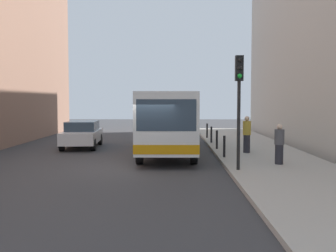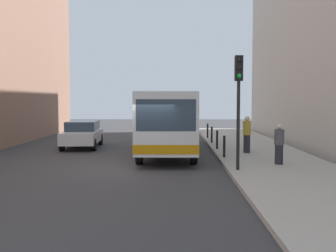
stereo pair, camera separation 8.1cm
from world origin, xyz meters
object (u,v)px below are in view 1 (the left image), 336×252
object	(u,v)px
bollard_mid	(217,140)
pedestrian_near_signal	(279,144)
bus	(168,118)
traffic_light	(239,91)
bollard_near	(224,146)
bollard_farthest	(207,131)
bollard_far	(211,135)
car_beside_bus	(82,134)
pedestrian_mid_sidewalk	(247,134)

from	to	relation	value
bollard_mid	pedestrian_near_signal	size ratio (longest dim) A/B	0.60
bus	traffic_light	world-z (taller)	traffic_light
pedestrian_near_signal	bollard_near	bearing A→B (deg)	179.17
bollard_farthest	bollard_near	bearing A→B (deg)	-90.00
bus	bollard_farthest	bearing A→B (deg)	-112.22
bollard_far	pedestrian_near_signal	size ratio (longest dim) A/B	0.60
bollard_far	pedestrian_near_signal	xyz separation A→B (m)	(1.91, -8.09, 0.31)
bus	bollard_mid	distance (m)	2.76
bus	bollard_near	xyz separation A→B (m)	(2.53, -2.96, -1.10)
bollard_mid	traffic_light	bearing A→B (deg)	-89.10
bollard_near	bollard_farthest	xyz separation A→B (m)	(0.00, 9.22, 0.00)
bus	bollard_farthest	world-z (taller)	bus
car_beside_bus	bollard_mid	bearing A→B (deg)	163.41
traffic_light	pedestrian_mid_sidewalk	xyz separation A→B (m)	(1.16, 4.80, -1.98)
car_beside_bus	bollard_far	bearing A→B (deg)	-172.98
pedestrian_near_signal	pedestrian_mid_sidewalk	xyz separation A→B (m)	(-0.65, 3.47, 0.09)
bollard_far	pedestrian_mid_sidewalk	distance (m)	4.80
bus	car_beside_bus	xyz separation A→B (m)	(-4.81, 1.82, -0.94)
pedestrian_mid_sidewalk	pedestrian_near_signal	bearing A→B (deg)	-176.85
car_beside_bus	bollard_far	size ratio (longest dim) A/B	4.74
bollard_near	pedestrian_near_signal	size ratio (longest dim) A/B	0.60
bollard_mid	bollard_farthest	bearing A→B (deg)	90.00
bollard_near	pedestrian_near_signal	distance (m)	2.74
bollard_mid	bus	bearing A→B (deg)	-177.41
pedestrian_near_signal	pedestrian_mid_sidewalk	size ratio (longest dim) A/B	0.90
bollard_near	bollard_far	bearing A→B (deg)	90.00
pedestrian_mid_sidewalk	bollard_near	bearing A→B (deg)	133.03
traffic_light	pedestrian_near_signal	size ratio (longest dim) A/B	2.59
car_beside_bus	bollard_near	distance (m)	8.76
bollard_near	bollard_far	xyz separation A→B (m)	(0.00, 6.14, 0.00)
bollard_mid	car_beside_bus	bearing A→B (deg)	166.93
car_beside_bus	traffic_light	world-z (taller)	traffic_light
bus	car_beside_bus	bearing A→B (deg)	-20.90
pedestrian_near_signal	pedestrian_mid_sidewalk	bearing A→B (deg)	145.31
car_beside_bus	bollard_farthest	xyz separation A→B (m)	(7.35, 4.44, -0.16)
bus	bollard_mid	size ratio (longest dim) A/B	11.61
bus	bollard_near	distance (m)	4.05
bollard_mid	pedestrian_near_signal	bearing A→B (deg)	-69.15
bus	bollard_near	world-z (taller)	bus
pedestrian_near_signal	bus	bearing A→B (deg)	176.87
bus	bollard_far	bearing A→B (deg)	-128.66
bollard_far	traffic_light	bearing A→B (deg)	-89.39
bollard_mid	bollard_far	distance (m)	3.07
bollard_near	pedestrian_mid_sidewalk	bearing A→B (deg)	50.51
bus	car_beside_bus	distance (m)	5.23
bollard_farthest	bollard_mid	bearing A→B (deg)	-90.00
traffic_light	bollard_near	xyz separation A→B (m)	(-0.10, 3.27, -2.38)
bollard_mid	pedestrian_near_signal	distance (m)	5.38
bollard_near	car_beside_bus	bearing A→B (deg)	146.96
bollard_farthest	bollard_far	bearing A→B (deg)	-90.00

